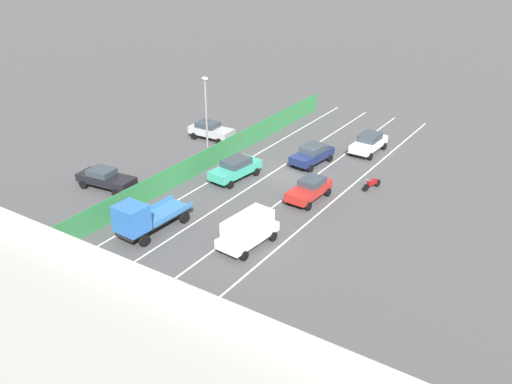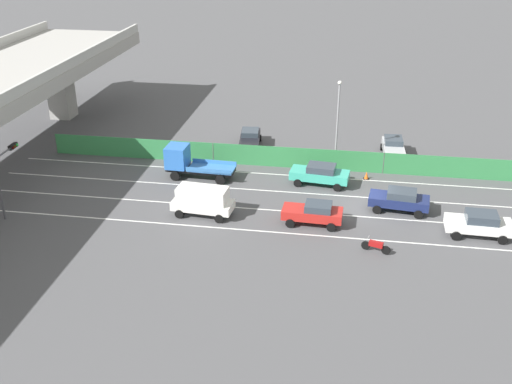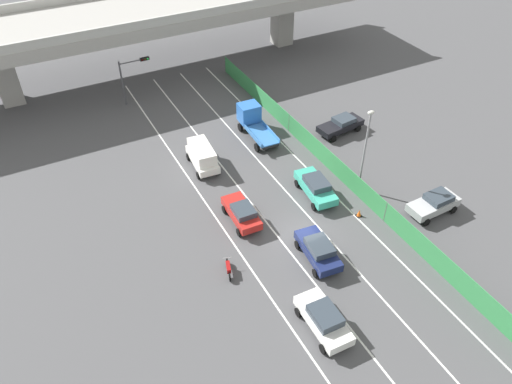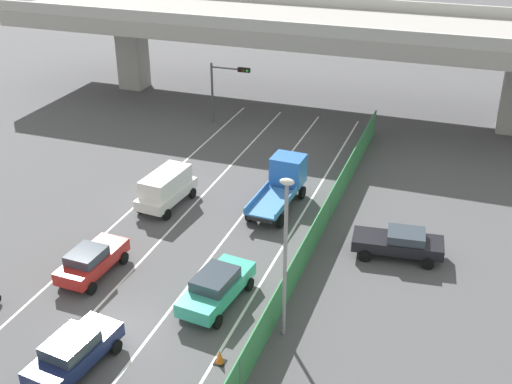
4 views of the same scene
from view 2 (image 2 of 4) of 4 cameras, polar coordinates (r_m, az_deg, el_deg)
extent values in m
plane|color=#4C4C4F|center=(45.65, 10.46, -1.40)|extent=(300.00, 300.00, 0.00)
cube|color=silver|center=(41.46, 2.28, -3.88)|extent=(0.14, 47.86, 0.01)
cube|color=silver|center=(44.34, 2.80, -1.82)|extent=(0.14, 47.86, 0.01)
cube|color=silver|center=(47.27, 3.26, -0.01)|extent=(0.14, 47.86, 0.01)
cube|color=silver|center=(50.25, 3.67, 1.58)|extent=(0.14, 47.86, 0.01)
cube|color=#B2B2AD|center=(49.25, -21.41, 9.12)|extent=(51.62, 0.30, 0.90)
cube|color=#A09E99|center=(67.01, -18.10, 9.33)|extent=(2.19, 2.19, 6.19)
cube|color=#338447|center=(51.42, 3.89, 3.25)|extent=(0.06, 43.86, 1.84)
cylinder|color=#4C514C|center=(51.35, 12.04, 2.70)|extent=(0.10, 0.10, 1.84)
cylinder|color=#4C514C|center=(52.51, -4.09, 3.73)|extent=(0.10, 0.10, 1.84)
cylinder|color=#4C514C|center=(57.49, -18.48, 4.41)|extent=(0.10, 0.10, 1.84)
cube|color=silver|center=(43.60, -5.08, -1.23)|extent=(2.20, 4.55, 0.62)
cube|color=silver|center=(43.23, -5.12, -0.24)|extent=(1.91, 3.74, 1.06)
cylinder|color=black|center=(43.53, -7.31, -2.09)|extent=(0.27, 0.66, 0.64)
cylinder|color=black|center=(45.05, -6.49, -1.05)|extent=(0.27, 0.66, 0.64)
cylinder|color=black|center=(42.62, -3.53, -2.55)|extent=(0.27, 0.66, 0.64)
cylinder|color=black|center=(44.17, -2.83, -1.47)|extent=(0.27, 0.66, 0.64)
cube|color=navy|center=(45.24, 13.43, -0.81)|extent=(2.26, 4.50, 0.65)
cube|color=#333D47|center=(44.99, 13.72, -0.16)|extent=(1.79, 2.23, 0.52)
cylinder|color=black|center=(44.69, 11.43, -1.64)|extent=(0.29, 0.66, 0.64)
cylinder|color=black|center=(46.30, 11.63, -0.67)|extent=(0.29, 0.66, 0.64)
cylinder|color=black|center=(44.67, 15.18, -2.08)|extent=(0.29, 0.66, 0.64)
cylinder|color=black|center=(46.27, 15.24, -1.09)|extent=(0.29, 0.66, 0.64)
cube|color=silver|center=(43.40, 20.40, -2.97)|extent=(1.92, 4.44, 0.66)
cube|color=#333D47|center=(43.15, 20.69, -2.25)|extent=(1.64, 2.11, 0.58)
cylinder|color=black|center=(42.58, 18.49, -3.97)|extent=(0.24, 0.65, 0.64)
cylinder|color=black|center=(44.15, 18.24, -2.84)|extent=(0.24, 0.65, 0.64)
cylinder|color=black|center=(43.15, 22.41, -4.24)|extent=(0.24, 0.65, 0.64)
cylinder|color=black|center=(44.71, 22.02, -3.11)|extent=(0.24, 0.65, 0.64)
cube|color=teal|center=(48.48, 6.07, 1.62)|extent=(2.32, 4.86, 0.68)
cube|color=#333D47|center=(48.22, 6.24, 2.27)|extent=(1.82, 2.37, 0.53)
cylinder|color=black|center=(48.13, 3.98, 0.86)|extent=(0.29, 0.66, 0.64)
cylinder|color=black|center=(49.75, 4.41, 1.70)|extent=(0.29, 0.66, 0.64)
cylinder|color=black|center=(47.67, 7.73, 0.43)|extent=(0.29, 0.66, 0.64)
cylinder|color=black|center=(49.30, 8.05, 1.29)|extent=(0.29, 0.66, 0.64)
cube|color=red|center=(42.38, 5.37, -2.05)|extent=(1.87, 4.29, 0.65)
cube|color=#333D47|center=(42.09, 5.96, -1.41)|extent=(1.57, 1.90, 0.49)
cylinder|color=black|center=(42.00, 3.26, -2.99)|extent=(0.25, 0.65, 0.64)
cylinder|color=black|center=(43.50, 3.59, -1.94)|extent=(0.25, 0.65, 0.64)
cylinder|color=black|center=(41.76, 7.17, -3.34)|extent=(0.25, 0.65, 0.64)
cylinder|color=black|center=(43.26, 7.36, -2.28)|extent=(0.25, 0.65, 0.64)
cube|color=black|center=(49.69, -5.27, 2.14)|extent=(1.80, 5.69, 0.25)
cube|color=blue|center=(49.88, -7.49, 3.40)|extent=(2.01, 1.77, 1.80)
cube|color=#3875BC|center=(49.38, -4.26, 2.25)|extent=(2.10, 3.87, 0.10)
cube|color=#3875BC|center=(48.49, -4.56, 2.02)|extent=(0.25, 3.79, 0.36)
cube|color=#3875BC|center=(50.13, -3.98, 2.85)|extent=(0.25, 3.79, 0.36)
cylinder|color=black|center=(49.54, -7.70, 1.53)|extent=(0.30, 0.81, 0.80)
cylinder|color=black|center=(51.22, -7.01, 2.39)|extent=(0.30, 0.81, 0.80)
cylinder|color=black|center=(48.47, -3.42, 1.17)|extent=(0.30, 0.81, 0.80)
cylinder|color=black|center=(50.19, -2.85, 2.06)|extent=(0.30, 0.81, 0.80)
cylinder|color=black|center=(39.98, 10.40, -5.02)|extent=(0.28, 0.60, 0.60)
cylinder|color=black|center=(39.70, 12.26, -5.44)|extent=(0.28, 0.60, 0.60)
cube|color=maroon|center=(39.70, 11.36, -4.88)|extent=(0.55, 0.96, 0.36)
cylinder|color=#B2B2B2|center=(39.65, 10.62, -4.28)|extent=(0.58, 0.21, 0.03)
cube|color=#B2B5B7|center=(55.15, 12.92, 4.10)|extent=(4.33, 1.91, 0.67)
cube|color=#333D47|center=(55.35, 12.95, 4.81)|extent=(2.02, 1.62, 0.49)
cylinder|color=black|center=(54.09, 13.92, 3.00)|extent=(0.65, 0.24, 0.64)
cylinder|color=black|center=(53.90, 12.05, 3.11)|extent=(0.65, 0.24, 0.64)
cylinder|color=black|center=(56.78, 13.65, 4.11)|extent=(0.65, 0.24, 0.64)
cylinder|color=black|center=(56.59, 11.87, 4.22)|extent=(0.65, 0.24, 0.64)
cube|color=black|center=(56.00, -0.58, 5.05)|extent=(4.87, 2.31, 0.60)
cube|color=#333D47|center=(56.19, -0.56, 5.70)|extent=(2.08, 1.78, 0.47)
cylinder|color=black|center=(54.64, 0.27, 4.01)|extent=(0.66, 0.29, 0.64)
cylinder|color=black|center=(54.73, -1.60, 4.04)|extent=(0.66, 0.29, 0.64)
cylinder|color=black|center=(57.62, 0.40, 5.17)|extent=(0.66, 0.29, 0.64)
cylinder|color=black|center=(57.71, -1.38, 5.19)|extent=(0.66, 0.29, 0.64)
cylinder|color=#47474C|center=(46.25, -22.81, 3.51)|extent=(2.97, 0.17, 0.12)
cube|color=black|center=(47.20, -22.12, 4.06)|extent=(0.96, 0.30, 0.32)
sphere|color=#390706|center=(46.88, -22.12, 3.92)|extent=(0.20, 0.20, 0.20)
sphere|color=#3B2806|center=(47.12, -21.95, 4.05)|extent=(0.20, 0.20, 0.20)
sphere|color=green|center=(47.36, -21.78, 4.19)|extent=(0.20, 0.20, 0.20)
cylinder|color=gray|center=(50.79, 7.72, 6.09)|extent=(0.16, 0.16, 7.31)
ellipsoid|color=silver|center=(49.67, 7.98, 10.27)|extent=(0.60, 0.36, 0.28)
cone|color=orange|center=(50.23, 10.47, 1.57)|extent=(0.36, 0.36, 0.64)
cube|color=black|center=(50.35, 10.44, 1.25)|extent=(0.47, 0.47, 0.03)
camera|label=1|loc=(41.40, -54.84, 14.15)|focal=40.38mm
camera|label=3|loc=(35.34, 59.55, 25.00)|focal=35.07mm
camera|label=4|loc=(58.22, 32.18, 20.14)|focal=45.08mm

